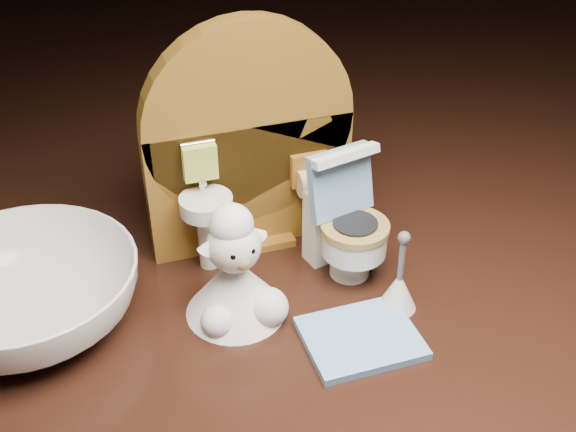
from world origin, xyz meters
name	(u,v)px	position (x,y,z in m)	size (l,w,h in m)	color
backdrop_panel	(248,152)	(0.00, 0.06, 0.07)	(0.13, 0.05, 0.15)	brown
toy_toilet	(344,227)	(0.05, 0.02, 0.03)	(0.05, 0.06, 0.08)	white
bath_mat	(361,338)	(0.03, -0.05, 0.00)	(0.06, 0.05, 0.00)	#70A1CB
toilet_brush	(399,288)	(0.06, -0.03, 0.01)	(0.02, 0.02, 0.05)	white
plush_lamb	(236,278)	(-0.03, 0.00, 0.03)	(0.06, 0.06, 0.08)	white
ceramic_bowl	(27,296)	(-0.14, 0.03, 0.02)	(0.13, 0.13, 0.04)	white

